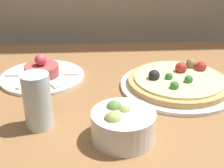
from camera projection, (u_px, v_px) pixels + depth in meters
dining_table at (98, 125)px, 0.90m from camera, size 1.06×0.84×0.72m
pizza_plate at (178, 82)px, 0.88m from camera, size 0.32×0.32×0.06m
tartare_plate at (42, 74)px, 0.93m from camera, size 0.25×0.25×0.08m
small_bowl at (122, 125)px, 0.65m from camera, size 0.14×0.14×0.08m
drinking_glass at (37, 101)px, 0.68m from camera, size 0.06×0.06×0.13m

